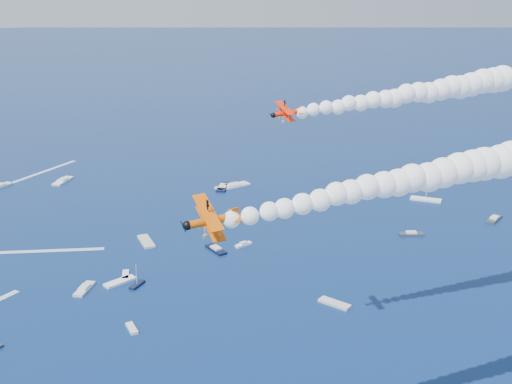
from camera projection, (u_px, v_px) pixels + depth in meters
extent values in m
cube|color=silver|center=(0.00, 186.00, 261.78)|extent=(9.67, 10.55, 0.70)
cube|color=white|center=(63.00, 181.00, 268.69)|extent=(8.40, 12.04, 0.70)
cube|color=white|center=(126.00, 275.00, 185.66)|extent=(2.19, 5.87, 0.70)
cube|color=#313841|center=(411.00, 234.00, 214.41)|extent=(8.49, 4.07, 0.70)
cube|color=black|center=(137.00, 285.00, 179.80)|extent=(4.80, 5.61, 0.70)
cube|color=white|center=(244.00, 245.00, 206.12)|extent=(6.00, 4.26, 0.70)
cube|color=silver|center=(132.00, 328.00, 157.86)|extent=(3.09, 5.80, 0.70)
cube|color=black|center=(216.00, 249.00, 202.51)|extent=(6.05, 9.37, 0.70)
cube|color=#323642|center=(494.00, 219.00, 227.38)|extent=(8.94, 8.15, 0.70)
cube|color=silver|center=(146.00, 241.00, 208.60)|extent=(5.49, 11.30, 0.70)
cube|color=black|center=(223.00, 187.00, 261.10)|extent=(7.76, 12.35, 0.70)
cube|color=white|center=(233.00, 186.00, 262.25)|extent=(15.39, 9.78, 0.70)
cube|color=white|center=(426.00, 199.00, 246.95)|extent=(11.76, 9.47, 0.70)
cube|color=silver|center=(84.00, 289.00, 177.43)|extent=(6.03, 9.09, 0.70)
cube|color=white|center=(120.00, 282.00, 181.59)|extent=(9.47, 7.31, 0.70)
cube|color=silver|center=(335.00, 303.00, 169.74)|extent=(7.87, 8.50, 0.70)
cube|color=white|center=(44.00, 171.00, 282.29)|extent=(26.02, 30.34, 0.04)
cube|color=white|center=(43.00, 251.00, 202.23)|extent=(37.97, 6.51, 0.04)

